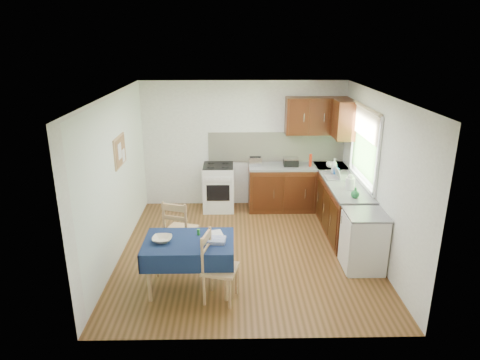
{
  "coord_description": "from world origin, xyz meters",
  "views": [
    {
      "loc": [
        -0.22,
        -6.16,
        3.3
      ],
      "look_at": [
        -0.1,
        0.18,
        1.15
      ],
      "focal_mm": 32.0,
      "sensor_mm": 36.0,
      "label": 1
    }
  ],
  "objects_px": {
    "dining_table": "(189,248)",
    "chair_far": "(179,228)",
    "chair_near": "(217,265)",
    "toaster": "(255,161)",
    "sandwich_press": "(291,162)",
    "kettle": "(350,182)",
    "dish_rack": "(337,177)"
  },
  "relations": [
    {
      "from": "chair_near",
      "to": "sandwich_press",
      "type": "xyz_separation_m",
      "value": [
        1.35,
        3.09,
        0.48
      ]
    },
    {
      "from": "sandwich_press",
      "to": "chair_far",
      "type": "bearing_deg",
      "value": -148.01
    },
    {
      "from": "sandwich_press",
      "to": "dish_rack",
      "type": "distance_m",
      "value": 1.08
    },
    {
      "from": "chair_near",
      "to": "toaster",
      "type": "distance_m",
      "value": 3.2
    },
    {
      "from": "chair_far",
      "to": "chair_near",
      "type": "distance_m",
      "value": 1.23
    },
    {
      "from": "toaster",
      "to": "sandwich_press",
      "type": "xyz_separation_m",
      "value": [
        0.69,
        -0.01,
        -0.01
      ]
    },
    {
      "from": "toaster",
      "to": "dish_rack",
      "type": "xyz_separation_m",
      "value": [
        1.42,
        -0.8,
        -0.06
      ]
    },
    {
      "from": "chair_far",
      "to": "sandwich_press",
      "type": "distance_m",
      "value": 2.84
    },
    {
      "from": "dining_table",
      "to": "chair_far",
      "type": "height_order",
      "value": "chair_far"
    },
    {
      "from": "chair_far",
      "to": "toaster",
      "type": "xyz_separation_m",
      "value": [
        1.26,
        2.03,
        0.47
      ]
    },
    {
      "from": "dining_table",
      "to": "chair_near",
      "type": "height_order",
      "value": "chair_near"
    },
    {
      "from": "chair_far",
      "to": "sandwich_press",
      "type": "relative_size",
      "value": 3.53
    },
    {
      "from": "dish_rack",
      "to": "chair_near",
      "type": "bearing_deg",
      "value": -123.04
    },
    {
      "from": "kettle",
      "to": "toaster",
      "type": "bearing_deg",
      "value": 137.65
    },
    {
      "from": "toaster",
      "to": "kettle",
      "type": "relative_size",
      "value": 0.97
    },
    {
      "from": "chair_near",
      "to": "dish_rack",
      "type": "bearing_deg",
      "value": -27.71
    },
    {
      "from": "chair_far",
      "to": "dish_rack",
      "type": "xyz_separation_m",
      "value": [
        2.68,
        1.22,
        0.4
      ]
    },
    {
      "from": "dining_table",
      "to": "dish_rack",
      "type": "distance_m",
      "value": 3.19
    },
    {
      "from": "toaster",
      "to": "chair_near",
      "type": "bearing_deg",
      "value": -98.02
    },
    {
      "from": "chair_far",
      "to": "chair_near",
      "type": "xyz_separation_m",
      "value": [
        0.6,
        -1.07,
        -0.02
      ]
    },
    {
      "from": "dining_table",
      "to": "kettle",
      "type": "distance_m",
      "value": 2.95
    },
    {
      "from": "chair_far",
      "to": "chair_near",
      "type": "relative_size",
      "value": 1.04
    },
    {
      "from": "sandwich_press",
      "to": "kettle",
      "type": "xyz_separation_m",
      "value": [
        0.8,
        -1.35,
        0.03
      ]
    },
    {
      "from": "chair_near",
      "to": "dish_rack",
      "type": "relative_size",
      "value": 2.32
    },
    {
      "from": "sandwich_press",
      "to": "kettle",
      "type": "height_order",
      "value": "kettle"
    },
    {
      "from": "chair_far",
      "to": "dish_rack",
      "type": "distance_m",
      "value": 2.97
    },
    {
      "from": "dining_table",
      "to": "toaster",
      "type": "bearing_deg",
      "value": 87.38
    },
    {
      "from": "chair_far",
      "to": "sandwich_press",
      "type": "height_order",
      "value": "sandwich_press"
    },
    {
      "from": "dish_rack",
      "to": "dining_table",
      "type": "bearing_deg",
      "value": -131.31
    },
    {
      "from": "sandwich_press",
      "to": "kettle",
      "type": "distance_m",
      "value": 1.57
    },
    {
      "from": "dish_rack",
      "to": "kettle",
      "type": "xyz_separation_m",
      "value": [
        0.07,
        -0.56,
        0.09
      ]
    },
    {
      "from": "dish_rack",
      "to": "kettle",
      "type": "height_order",
      "value": "kettle"
    }
  ]
}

